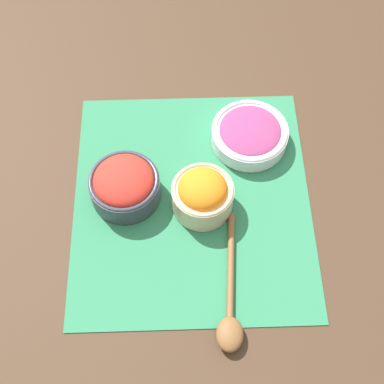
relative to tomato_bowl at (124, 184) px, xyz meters
The scene contains 6 objects.
ground_plane 0.13m from the tomato_bowl, 82.83° to the left, with size 3.00×3.00×0.00m, color #422D1E.
placemat 0.13m from the tomato_bowl, 82.83° to the left, with size 0.49×0.45×0.00m.
tomato_bowl is the anchor object (origin of this frame).
carrot_bowl 0.15m from the tomato_bowl, 79.38° to the left, with size 0.11×0.11×0.09m.
onion_bowl 0.27m from the tomato_bowl, 115.60° to the left, with size 0.15×0.15×0.05m.
wooden_spoon 0.30m from the tomato_bowl, 37.24° to the left, with size 0.26×0.05×0.03m.
Camera 1 is at (0.48, -0.01, 0.90)m, focal length 50.00 mm.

